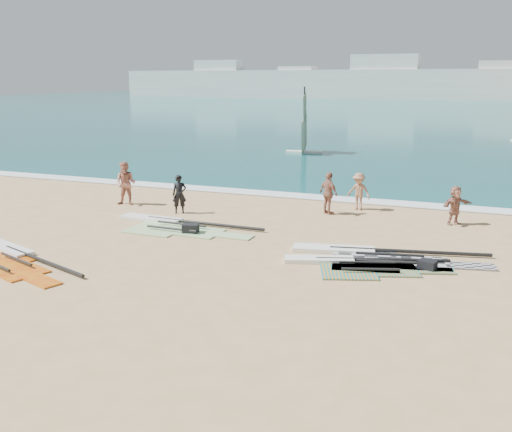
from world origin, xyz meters
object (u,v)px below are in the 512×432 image
(beachgoer_mid, at_px, (359,191))
(person_wetsuit, at_px, (179,194))
(beachgoer_back, at_px, (329,193))
(beachgoer_right, at_px, (455,205))
(gear_bag_near, at_px, (191,229))
(gear_bag_far, at_px, (427,266))
(rig_red, at_px, (12,259))
(rig_orange, at_px, (353,265))
(beachgoer_left, at_px, (126,183))
(rig_green, at_px, (172,225))
(rig_grey, at_px, (373,256))

(beachgoer_mid, bearing_deg, person_wetsuit, -142.35)
(beachgoer_back, bearing_deg, person_wetsuit, 55.88)
(beachgoer_mid, relative_size, beachgoer_right, 1.06)
(gear_bag_near, height_order, gear_bag_far, gear_bag_near)
(rig_red, height_order, gear_bag_far, gear_bag_far)
(person_wetsuit, bearing_deg, rig_orange, -57.73)
(gear_bag_near, distance_m, gear_bag_far, 8.44)
(person_wetsuit, relative_size, beachgoer_left, 0.83)
(rig_green, xyz_separation_m, rig_orange, (7.45, -2.25, -0.00))
(rig_grey, height_order, person_wetsuit, person_wetsuit)
(beachgoer_right, bearing_deg, beachgoer_left, 140.11)
(rig_orange, distance_m, beachgoer_back, 6.88)
(beachgoer_mid, bearing_deg, gear_bag_near, -117.14)
(rig_grey, relative_size, beachgoer_mid, 3.95)
(rig_red, distance_m, gear_bag_far, 12.61)
(rig_grey, bearing_deg, rig_red, -169.27)
(rig_orange, bearing_deg, beachgoer_left, 138.16)
(gear_bag_near, height_order, beachgoer_right, beachgoer_right)
(rig_green, bearing_deg, beachgoer_left, 146.25)
(rig_red, bearing_deg, beachgoer_left, 117.66)
(rig_grey, xyz_separation_m, gear_bag_near, (-6.68, 0.45, 0.13))
(rig_green, height_order, rig_orange, rig_green)
(beachgoer_right, bearing_deg, rig_green, 156.33)
(rig_orange, distance_m, gear_bag_near, 6.46)
(rig_grey, bearing_deg, beachgoer_right, 56.18)
(gear_bag_near, relative_size, beachgoer_right, 0.37)
(rig_orange, bearing_deg, beachgoer_mid, 82.01)
(person_wetsuit, xyz_separation_m, beachgoer_mid, (6.81, 3.33, -0.00))
(beachgoer_mid, distance_m, beachgoer_back, 1.59)
(rig_green, distance_m, person_wetsuit, 2.31)
(gear_bag_near, bearing_deg, beachgoer_left, 146.14)
(person_wetsuit, relative_size, beachgoer_back, 0.92)
(rig_green, xyz_separation_m, gear_bag_far, (9.55, -1.81, 0.10))
(gear_bag_far, xyz_separation_m, beachgoer_left, (-13.30, 4.43, 0.82))
(rig_green, height_order, beachgoer_mid, beachgoer_mid)
(beachgoer_left, xyz_separation_m, beachgoer_right, (13.76, 1.61, -0.21))
(gear_bag_near, distance_m, person_wetsuit, 3.42)
(beachgoer_left, bearing_deg, rig_grey, -28.23)
(rig_green, bearing_deg, rig_red, -113.42)
(gear_bag_far, distance_m, person_wetsuit, 11.02)
(rig_orange, height_order, beachgoer_left, beachgoer_left)
(rig_orange, distance_m, beachgoer_left, 12.25)
(rig_grey, xyz_separation_m, beachgoer_right, (2.14, 5.37, 0.70))
(gear_bag_near, relative_size, beachgoer_mid, 0.35)
(gear_bag_far, bearing_deg, rig_green, 169.26)
(rig_red, bearing_deg, beachgoer_back, 70.89)
(rig_grey, height_order, rig_orange, rig_grey)
(rig_green, xyz_separation_m, beachgoer_right, (10.00, 4.23, 0.70))
(rig_grey, distance_m, beachgoer_left, 12.24)
(rig_grey, distance_m, beachgoer_mid, 6.81)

